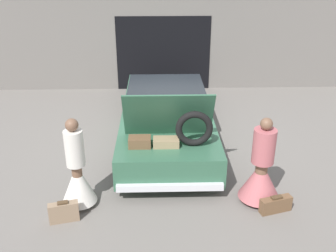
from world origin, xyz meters
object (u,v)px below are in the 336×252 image
at_px(suitcase_beside_left_person, 64,212).
at_px(person_left, 77,176).
at_px(car, 166,115).
at_px(person_right, 261,173).
at_px(suitcase_beside_right_person, 276,205).

bearing_deg(suitcase_beside_left_person, person_left, 68.82).
bearing_deg(suitcase_beside_left_person, car, 60.53).
bearing_deg(person_right, suitcase_beside_left_person, 93.23).
xyz_separation_m(car, person_left, (-1.54, -2.58, 0.02)).
bearing_deg(suitcase_beside_right_person, person_left, 174.85).
relative_size(car, person_right, 3.27).
bearing_deg(car, person_left, -120.78).
bearing_deg(car, suitcase_beside_right_person, -58.89).
bearing_deg(suitcase_beside_right_person, person_right, 120.94).
bearing_deg(person_left, suitcase_beside_left_person, -34.69).
xyz_separation_m(person_left, suitcase_beside_right_person, (3.27, -0.29, -0.43)).
height_order(person_right, suitcase_beside_left_person, person_right).
height_order(person_left, suitcase_beside_left_person, person_left).
relative_size(person_right, suitcase_beside_right_person, 2.75).
height_order(suitcase_beside_left_person, suitcase_beside_right_person, suitcase_beside_left_person).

